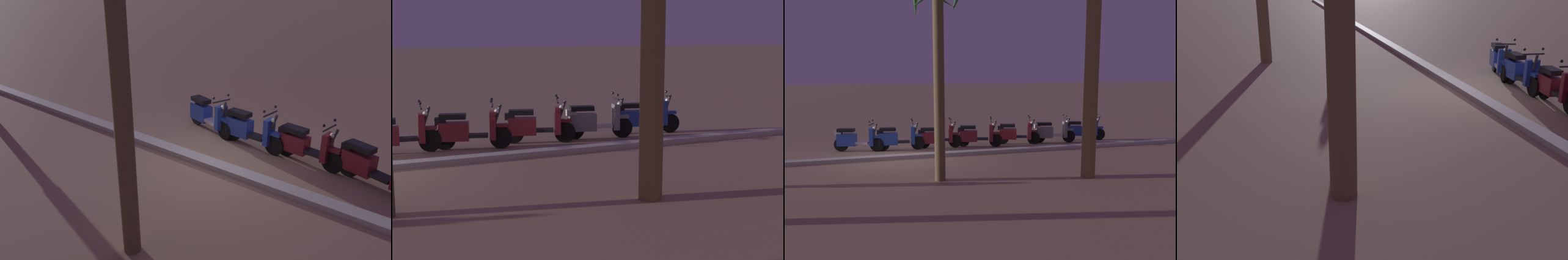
{
  "view_description": "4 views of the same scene",
  "coord_description": "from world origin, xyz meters",
  "views": [
    {
      "loc": [
        -4.95,
        6.86,
        4.28
      ],
      "look_at": [
        -0.39,
        1.19,
        1.32
      ],
      "focal_mm": 36.7,
      "sensor_mm": 36.0,
      "label": 1
    },
    {
      "loc": [
        0.09,
        12.22,
        2.67
      ],
      "look_at": [
        -4.23,
        3.11,
        1.02
      ],
      "focal_mm": 54.25,
      "sensor_mm": 36.0,
      "label": 2
    },
    {
      "loc": [
        1.27,
        13.84,
        2.88
      ],
      "look_at": [
        -2.24,
        2.36,
        1.19
      ],
      "focal_mm": 36.92,
      "sensor_mm": 36.0,
      "label": 3
    },
    {
      "loc": [
        -10.67,
        5.27,
        3.16
      ],
      "look_at": [
        -4.59,
        3.74,
        0.87
      ],
      "focal_mm": 42.5,
      "sensor_mm": 36.0,
      "label": 4
    }
  ],
  "objects": [
    {
      "name": "ground_plane",
      "position": [
        0.0,
        0.0,
        0.0
      ],
      "size": [
        200.0,
        200.0,
        0.0
      ],
      "primitive_type": "plane",
      "color": "#93755B"
    },
    {
      "name": "curb_strip",
      "position": [
        0.0,
        0.15,
        0.06
      ],
      "size": [
        60.0,
        0.36,
        0.12
      ],
      "primitive_type": "cube",
      "color": "#BCB7AD",
      "rests_on": "ground"
    },
    {
      "name": "scooter_maroon_second_in_line",
      "position": [
        -1.6,
        -1.39,
        0.44
      ],
      "size": [
        1.75,
        0.58,
        1.17
      ],
      "color": "black",
      "rests_on": "ground"
    },
    {
      "name": "scooter_blue_gap_after_mid",
      "position": [
        -0.07,
        -1.37,
        0.46
      ],
      "size": [
        1.82,
        0.56,
        1.17
      ],
      "color": "black",
      "rests_on": "ground"
    },
    {
      "name": "scooter_blue_tail_end",
      "position": [
        1.42,
        -1.59,
        0.46
      ],
      "size": [
        1.8,
        0.81,
        1.17
      ],
      "color": "black",
      "rests_on": "ground"
    },
    {
      "name": "pedestrian_strolling_near_curb",
      "position": [
        6.98,
        1.89,
        0.8
      ],
      "size": [
        0.46,
        0.34,
        1.53
      ],
      "color": "#2D3351",
      "rests_on": "ground"
    }
  ]
}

